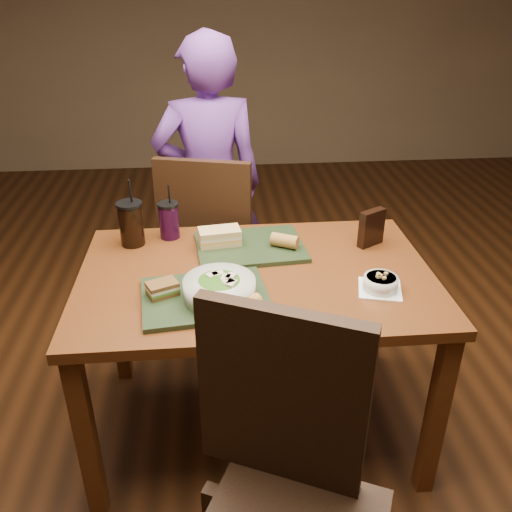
# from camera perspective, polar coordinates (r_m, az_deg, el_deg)

# --- Properties ---
(ground) EXTENTS (6.00, 6.00, 0.00)m
(ground) POSITION_cam_1_polar(r_m,az_deg,el_deg) (2.45, 0.00, -17.18)
(ground) COLOR #381C0B
(ground) RESTS_ON ground
(dining_table) EXTENTS (1.30, 0.85, 0.75)m
(dining_table) POSITION_cam_1_polar(r_m,az_deg,el_deg) (2.04, 0.00, -3.99)
(dining_table) COLOR #5B2D12
(dining_table) RESTS_ON ground
(chair_near) EXTENTS (0.60, 0.61, 1.04)m
(chair_near) POSITION_cam_1_polar(r_m,az_deg,el_deg) (1.50, 3.09, -22.89)
(chair_near) COLOR black
(chair_near) RESTS_ON ground
(chair_far) EXTENTS (0.53, 0.54, 1.01)m
(chair_far) POSITION_cam_1_polar(r_m,az_deg,el_deg) (2.65, -5.35, 1.44)
(chair_far) COLOR black
(chair_far) RESTS_ON ground
(diner) EXTENTS (0.58, 0.41, 1.51)m
(diner) POSITION_cam_1_polar(r_m,az_deg,el_deg) (2.78, -4.93, 7.17)
(diner) COLOR #603086
(diner) RESTS_ON ground
(tray_near) EXTENTS (0.45, 0.37, 0.02)m
(tray_near) POSITION_cam_1_polar(r_m,az_deg,el_deg) (1.84, -5.38, -4.36)
(tray_near) COLOR #202E18
(tray_near) RESTS_ON dining_table
(tray_far) EXTENTS (0.45, 0.36, 0.02)m
(tray_far) POSITION_cam_1_polar(r_m,az_deg,el_deg) (2.16, -0.63, 0.98)
(tray_far) COLOR #202E18
(tray_far) RESTS_ON dining_table
(salad_bowl) EXTENTS (0.24, 0.24, 0.08)m
(salad_bowl) POSITION_cam_1_polar(r_m,az_deg,el_deg) (1.79, -3.86, -3.35)
(salad_bowl) COLOR silver
(salad_bowl) RESTS_ON tray_near
(soup_bowl) EXTENTS (0.18, 0.18, 0.06)m
(soup_bowl) POSITION_cam_1_polar(r_m,az_deg,el_deg) (1.93, 12.98, -2.76)
(soup_bowl) COLOR white
(soup_bowl) RESTS_ON dining_table
(sandwich_near) EXTENTS (0.12, 0.10, 0.05)m
(sandwich_near) POSITION_cam_1_polar(r_m,az_deg,el_deg) (1.84, -9.82, -3.40)
(sandwich_near) COLOR #593819
(sandwich_near) RESTS_ON tray_near
(sandwich_far) EXTENTS (0.17, 0.11, 0.07)m
(sandwich_far) POSITION_cam_1_polar(r_m,az_deg,el_deg) (2.15, -3.86, 2.06)
(sandwich_far) COLOR tan
(sandwich_far) RESTS_ON tray_far
(baguette_near) EXTENTS (0.12, 0.10, 0.05)m
(baguette_near) POSITION_cam_1_polar(r_m,az_deg,el_deg) (1.72, -1.08, -5.26)
(baguette_near) COLOR #AD7533
(baguette_near) RESTS_ON tray_near
(baguette_far) EXTENTS (0.12, 0.10, 0.05)m
(baguette_far) POSITION_cam_1_polar(r_m,az_deg,el_deg) (2.13, 3.03, 1.62)
(baguette_far) COLOR #AD7533
(baguette_far) RESTS_ON tray_far
(cup_cola) EXTENTS (0.10, 0.10, 0.28)m
(cup_cola) POSITION_cam_1_polar(r_m,az_deg,el_deg) (2.22, -13.00, 3.36)
(cup_cola) COLOR black
(cup_cola) RESTS_ON dining_table
(cup_berry) EXTENTS (0.09, 0.09, 0.23)m
(cup_berry) POSITION_cam_1_polar(r_m,az_deg,el_deg) (2.26, -9.15, 3.75)
(cup_berry) COLOR black
(cup_berry) RESTS_ON dining_table
(chip_bag) EXTENTS (0.12, 0.09, 0.15)m
(chip_bag) POSITION_cam_1_polar(r_m,az_deg,el_deg) (2.21, 12.06, 2.92)
(chip_bag) COLOR black
(chip_bag) RESTS_ON dining_table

